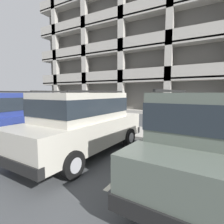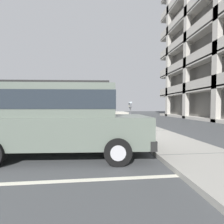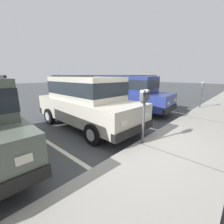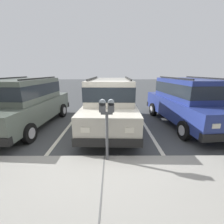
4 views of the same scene
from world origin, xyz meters
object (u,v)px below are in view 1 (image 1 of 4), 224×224
Objects in this scene: dark_hatchback at (205,133)px; parking_meter_far at (30,106)px; red_sedan at (14,115)px; silver_suv at (84,120)px; parking_garage at (180,28)px; parking_meter_near at (122,109)px.

dark_hatchback reaches higher than parking_meter_far.
silver_suv is at bearing 0.07° from red_sedan.
dark_hatchback is (3.46, -0.08, 0.00)m from silver_suv.
dark_hatchback is 18.83m from parking_garage.
red_sedan is at bearing -138.68° from parking_meter_near.
parking_meter_near is 6.58m from parking_meter_far.
parking_garage is (6.57, 14.02, 7.90)m from parking_meter_far.
parking_meter_near is at bearing -89.97° from parking_garage.
parking_meter_far is at bearing 131.81° from red_sedan.
parking_meter_far reaches higher than parking_meter_near.
red_sedan is at bearing -101.15° from parking_garage.
silver_suv is at bearing -21.98° from parking_meter_far.
dark_hatchback is 0.15× the size of parking_garage.
parking_garage is (-0.01, 14.03, 7.77)m from parking_meter_near.
silver_suv reaches higher than parking_meter_far.
red_sedan reaches higher than parking_meter_far.
parking_garage is (0.06, 16.65, 7.95)m from silver_suv.
dark_hatchback is at bearing 0.24° from silver_suv.
red_sedan is (-3.29, -0.33, 0.00)m from silver_suv.
parking_garage reaches higher than dark_hatchback.
red_sedan is 0.15× the size of parking_garage.
parking_garage is at bearing 73.19° from red_sedan.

